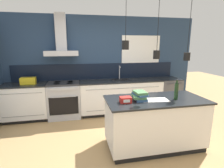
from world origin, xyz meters
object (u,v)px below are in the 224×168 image
at_px(bottle_on_island, 176,91).
at_px(red_supply_box, 126,100).
at_px(yellow_toolbox, 28,81).
at_px(oven_range, 65,100).
at_px(book_stack, 140,96).
at_px(dishwasher, 167,94).

xyz_separation_m(bottle_on_island, red_supply_box, (-0.91, 0.00, -0.10)).
bearing_deg(yellow_toolbox, red_supply_box, -43.80).
xyz_separation_m(oven_range, book_stack, (1.38, -1.74, 0.53)).
bearing_deg(book_stack, yellow_toolbox, 141.62).
height_order(oven_range, yellow_toolbox, yellow_toolbox).
bearing_deg(oven_range, yellow_toolbox, 179.70).
bearing_deg(red_supply_box, dishwasher, 45.48).
bearing_deg(red_supply_box, yellow_toolbox, 136.20).
bearing_deg(yellow_toolbox, bottle_on_island, -33.06).
xyz_separation_m(dishwasher, red_supply_box, (-1.81, -1.84, 0.50)).
relative_size(oven_range, yellow_toolbox, 2.68).
relative_size(bottle_on_island, yellow_toolbox, 1.03).
height_order(oven_range, bottle_on_island, bottle_on_island).
bearing_deg(oven_range, book_stack, -51.61).
distance_m(oven_range, bottle_on_island, 2.79).
xyz_separation_m(bottle_on_island, yellow_toolbox, (-2.83, 1.84, -0.07)).
bearing_deg(book_stack, oven_range, 128.39).
distance_m(dishwasher, book_stack, 2.38).
height_order(oven_range, book_stack, book_stack).
height_order(dishwasher, book_stack, book_stack).
distance_m(dishwasher, red_supply_box, 2.63).
relative_size(oven_range, book_stack, 2.58).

